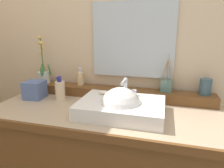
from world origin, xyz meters
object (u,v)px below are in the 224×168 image
sink_basin (121,108)px  potted_plant (44,73)px  tumbler_cup (205,87)px  reed_diffuser (166,85)px  tissue_box (35,90)px  lotion_bottle (60,90)px  soap_bar (104,92)px  soap_dispenser (81,78)px

sink_basin → potted_plant: bearing=157.4°
tumbler_cup → reed_diffuser: size_ratio=0.42×
reed_diffuser → tumbler_cup: bearing=-3.0°
potted_plant → sink_basin: bearing=-22.6°
potted_plant → tumbler_cup: size_ratio=3.42×
tumbler_cup → tissue_box: bearing=-171.1°
potted_plant → lotion_bottle: potted_plant is taller
soap_bar → potted_plant: potted_plant is taller
soap_dispenser → lotion_bottle: (-0.08, -0.17, -0.05)m
soap_bar → lotion_bottle: size_ratio=0.41×
tumbler_cup → reed_diffuser: 0.25m
sink_basin → lotion_bottle: sink_basin is taller
sink_basin → potted_plant: (-0.69, 0.29, 0.11)m
soap_bar → tumbler_cup: bearing=16.9°
tissue_box → soap_dispenser: bearing=34.8°
tissue_box → reed_diffuser: bearing=12.0°
tumbler_cup → tissue_box: tumbler_cup is taller
soap_bar → soap_dispenser: (-0.25, 0.20, 0.03)m
soap_dispenser → tissue_box: size_ratio=1.05×
soap_dispenser → reed_diffuser: reed_diffuser is taller
lotion_bottle → soap_bar: bearing=-4.7°
soap_dispenser → soap_bar: bearing=-38.8°
sink_basin → tissue_box: size_ratio=3.80×
soap_bar → soap_dispenser: size_ratio=0.51×
tumbler_cup → lotion_bottle: 0.98m
soap_bar → tissue_box: (-0.53, 0.01, -0.03)m
soap_bar → reed_diffuser: size_ratio=0.27×
soap_bar → lotion_bottle: lotion_bottle is taller
sink_basin → soap_dispenser: bearing=141.6°
lotion_bottle → soap_dispenser: bearing=65.2°
reed_diffuser → potted_plant: bearing=-178.8°
potted_plant → tissue_box: (0.03, -0.17, -0.09)m
soap_dispenser → lotion_bottle: size_ratio=0.80×
soap_bar → tumbler_cup: 0.66m
tumbler_cup → tissue_box: (-1.16, -0.18, -0.06)m
tumbler_cup → reed_diffuser: (-0.25, 0.01, -0.01)m
sink_basin → soap_bar: size_ratio=7.06×
tissue_box → potted_plant: bearing=100.6°
potted_plant → soap_dispenser: potted_plant is taller
sink_basin → tumbler_cup: bearing=30.9°
tissue_box → soap_bar: bearing=-1.1°
reed_diffuser → tissue_box: size_ratio=1.96×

